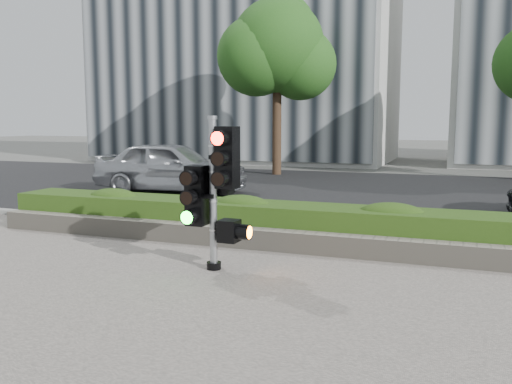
% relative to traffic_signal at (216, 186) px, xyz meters
% --- Properties ---
extents(ground, '(120.00, 120.00, 0.00)m').
position_rel_traffic_signal_xyz_m(ground, '(0.76, -0.48, -1.26)').
color(ground, '#51514C').
rests_on(ground, ground).
extents(sidewalk, '(16.00, 11.00, 0.03)m').
position_rel_traffic_signal_xyz_m(sidewalk, '(0.76, -2.98, -1.25)').
color(sidewalk, '#9E9389').
rests_on(sidewalk, ground).
extents(road, '(60.00, 13.00, 0.02)m').
position_rel_traffic_signal_xyz_m(road, '(0.76, 9.52, -1.25)').
color(road, black).
rests_on(road, ground).
extents(curb, '(60.00, 0.25, 0.12)m').
position_rel_traffic_signal_xyz_m(curb, '(0.76, 2.67, -1.20)').
color(curb, gray).
rests_on(curb, ground).
extents(stone_wall, '(12.00, 0.32, 0.34)m').
position_rel_traffic_signal_xyz_m(stone_wall, '(0.76, 1.42, -1.06)').
color(stone_wall, gray).
rests_on(stone_wall, sidewalk).
extents(hedge, '(12.00, 1.00, 0.68)m').
position_rel_traffic_signal_xyz_m(hedge, '(0.76, 2.07, -0.89)').
color(hedge, '#4D7323').
rests_on(hedge, sidewalk).
extents(building_left, '(16.00, 9.00, 15.00)m').
position_rel_traffic_signal_xyz_m(building_left, '(-8.24, 22.52, 6.24)').
color(building_left, '#B7B7B2').
rests_on(building_left, ground).
extents(tree_left, '(4.61, 4.03, 7.34)m').
position_rel_traffic_signal_xyz_m(tree_left, '(-3.76, 14.08, 3.78)').
color(tree_left, black).
rests_on(tree_left, ground).
extents(traffic_signal, '(0.77, 0.56, 2.23)m').
position_rel_traffic_signal_xyz_m(traffic_signal, '(0.00, 0.00, 0.00)').
color(traffic_signal, black).
rests_on(traffic_signal, sidewalk).
extents(car_silver, '(4.77, 2.26, 1.58)m').
position_rel_traffic_signal_xyz_m(car_silver, '(-4.94, 7.44, -0.46)').
color(car_silver, '#ABAEB3').
rests_on(car_silver, road).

